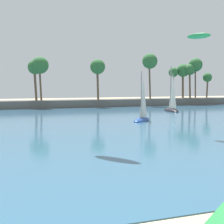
% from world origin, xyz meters
% --- Properties ---
extents(sea, '(220.00, 108.04, 0.06)m').
position_xyz_m(sea, '(0.00, 62.37, 0.03)').
color(sea, '#33607F').
rests_on(sea, ground).
extents(palm_headland, '(110.05, 6.42, 13.05)m').
position_xyz_m(palm_headland, '(3.28, 76.29, 3.27)').
color(palm_headland, '#605B54').
rests_on(palm_headland, ground).
extents(sailboat_near_shore, '(4.92, 5.03, 7.84)m').
position_xyz_m(sailboat_near_shore, '(14.95, 42.72, 0.77)').
color(sailboat_near_shore, '#234793').
rests_on(sailboat_near_shore, sea).
extents(sailboat_mid_bay, '(3.11, 6.87, 9.61)m').
position_xyz_m(sailboat_mid_bay, '(28.17, 57.19, 0.93)').
color(sailboat_mid_bay, black).
rests_on(sailboat_mid_bay, sea).
extents(kite_aloft_high_over_bay, '(2.05, 3.07, 0.74)m').
position_xyz_m(kite_aloft_high_over_bay, '(14.51, 27.96, 10.51)').
color(kite_aloft_high_over_bay, green).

